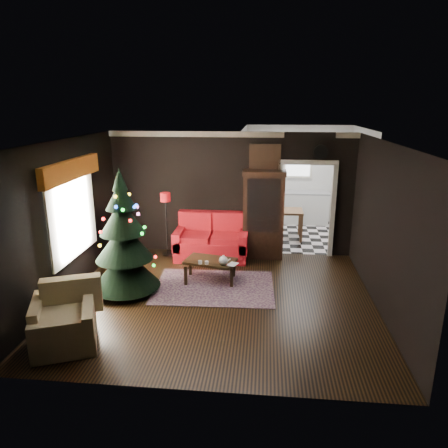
# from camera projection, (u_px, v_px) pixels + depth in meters

# --- Properties ---
(floor) EXTENTS (5.50, 5.50, 0.00)m
(floor) POSITION_uv_depth(u_px,v_px,m) (219.00, 299.00, 7.50)
(floor) COLOR black
(floor) RESTS_ON ground
(ceiling) EXTENTS (5.50, 5.50, 0.00)m
(ceiling) POSITION_uv_depth(u_px,v_px,m) (218.00, 142.00, 6.71)
(ceiling) COLOR white
(ceiling) RESTS_ON ground
(wall_back) EXTENTS (5.50, 0.00, 5.50)m
(wall_back) POSITION_uv_depth(u_px,v_px,m) (231.00, 194.00, 9.49)
(wall_back) COLOR black
(wall_back) RESTS_ON ground
(wall_front) EXTENTS (5.50, 0.00, 5.50)m
(wall_front) POSITION_uv_depth(u_px,v_px,m) (194.00, 286.00, 4.72)
(wall_front) COLOR black
(wall_front) RESTS_ON ground
(wall_left) EXTENTS (0.00, 5.50, 5.50)m
(wall_left) POSITION_uv_depth(u_px,v_px,m) (65.00, 220.00, 7.37)
(wall_left) COLOR black
(wall_left) RESTS_ON ground
(wall_right) EXTENTS (0.00, 5.50, 5.50)m
(wall_right) POSITION_uv_depth(u_px,v_px,m) (385.00, 229.00, 6.84)
(wall_right) COLOR black
(wall_right) RESTS_ON ground
(doorway) EXTENTS (1.10, 0.10, 2.10)m
(doorway) POSITION_uv_depth(u_px,v_px,m) (306.00, 211.00, 9.43)
(doorway) COLOR silver
(doorway) RESTS_ON ground
(left_window) EXTENTS (0.05, 1.60, 1.40)m
(left_window) POSITION_uv_depth(u_px,v_px,m) (72.00, 215.00, 7.54)
(left_window) COLOR white
(left_window) RESTS_ON wall_left
(valance) EXTENTS (0.12, 2.10, 0.35)m
(valance) POSITION_uv_depth(u_px,v_px,m) (71.00, 170.00, 7.31)
(valance) COLOR brown
(valance) RESTS_ON wall_left
(kitchen_floor) EXTENTS (3.00, 3.00, 0.00)m
(kitchen_floor) POSITION_uv_depth(u_px,v_px,m) (299.00, 235.00, 11.15)
(kitchen_floor) COLOR white
(kitchen_floor) RESTS_ON ground
(kitchen_window) EXTENTS (0.70, 0.06, 0.70)m
(kitchen_window) POSITION_uv_depth(u_px,v_px,m) (298.00, 164.00, 12.06)
(kitchen_window) COLOR white
(kitchen_window) RESTS_ON ground
(rug) EXTENTS (2.31, 1.72, 0.01)m
(rug) POSITION_uv_depth(u_px,v_px,m) (214.00, 287.00, 7.97)
(rug) COLOR #482A3C
(rug) RESTS_ON ground
(loveseat) EXTENTS (1.70, 0.90, 1.00)m
(loveseat) POSITION_uv_depth(u_px,v_px,m) (211.00, 237.00, 9.35)
(loveseat) COLOR maroon
(loveseat) RESTS_ON ground
(curio_cabinet) EXTENTS (0.90, 0.45, 1.90)m
(curio_cabinet) POSITION_uv_depth(u_px,v_px,m) (263.00, 216.00, 9.33)
(curio_cabinet) COLOR black
(curio_cabinet) RESTS_ON ground
(floor_lamp) EXTENTS (0.26, 0.26, 1.42)m
(floor_lamp) POSITION_uv_depth(u_px,v_px,m) (166.00, 224.00, 9.15)
(floor_lamp) COLOR black
(floor_lamp) RESTS_ON ground
(christmas_tree) EXTENTS (1.31, 1.31, 2.39)m
(christmas_tree) POSITION_uv_depth(u_px,v_px,m) (124.00, 238.00, 7.51)
(christmas_tree) COLOR black
(christmas_tree) RESTS_ON ground
(armchair) EXTENTS (1.18, 1.18, 0.93)m
(armchair) POSITION_uv_depth(u_px,v_px,m) (63.00, 317.00, 5.94)
(armchair) COLOR #A27F5C
(armchair) RESTS_ON ground
(coffee_table) EXTENTS (1.07, 0.78, 0.43)m
(coffee_table) POSITION_uv_depth(u_px,v_px,m) (210.00, 270.00, 8.20)
(coffee_table) COLOR black
(coffee_table) RESTS_ON rug
(teapot) EXTENTS (0.25, 0.25, 0.18)m
(teapot) POSITION_uv_depth(u_px,v_px,m) (223.00, 260.00, 7.87)
(teapot) COLOR white
(teapot) RESTS_ON coffee_table
(cup_a) EXTENTS (0.09, 0.09, 0.06)m
(cup_a) POSITION_uv_depth(u_px,v_px,m) (207.00, 263.00, 7.92)
(cup_a) COLOR white
(cup_a) RESTS_ON coffee_table
(cup_b) EXTENTS (0.08, 0.08, 0.06)m
(cup_b) POSITION_uv_depth(u_px,v_px,m) (200.00, 262.00, 7.93)
(cup_b) COLOR white
(cup_b) RESTS_ON coffee_table
(book) EXTENTS (0.15, 0.08, 0.22)m
(book) POSITION_uv_depth(u_px,v_px,m) (229.00, 259.00, 7.90)
(book) COLOR tan
(book) RESTS_ON coffee_table
(wall_clock) EXTENTS (0.32, 0.32, 0.06)m
(wall_clock) POSITION_uv_depth(u_px,v_px,m) (321.00, 152.00, 8.98)
(wall_clock) COLOR white
(wall_clock) RESTS_ON wall_back
(painting) EXTENTS (0.62, 0.05, 0.52)m
(painting) POSITION_uv_depth(u_px,v_px,m) (265.00, 157.00, 9.14)
(painting) COLOR #B67345
(painting) RESTS_ON wall_back
(kitchen_counter) EXTENTS (1.80, 0.60, 0.90)m
(kitchen_counter) POSITION_uv_depth(u_px,v_px,m) (296.00, 208.00, 12.18)
(kitchen_counter) COLOR white
(kitchen_counter) RESTS_ON ground
(kitchen_table) EXTENTS (0.70, 0.70, 0.75)m
(kitchen_table) POSITION_uv_depth(u_px,v_px,m) (288.00, 224.00, 10.79)
(kitchen_table) COLOR #542E17
(kitchen_table) RESTS_ON ground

